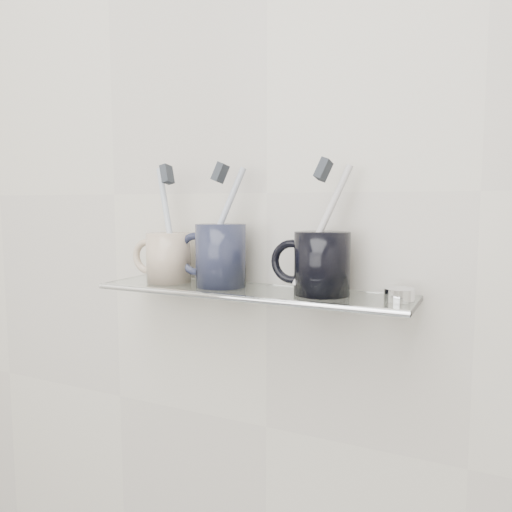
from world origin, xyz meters
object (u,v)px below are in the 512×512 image
Objects in this scene: shelf_glass at (250,292)px; mug_right at (322,263)px; mug_left at (169,258)px; mug_center at (221,255)px.

mug_right reaches higher than shelf_glass.
shelf_glass is at bearing -15.09° from mug_left.
mug_center reaches higher than shelf_glass.
mug_left is (-0.16, 0.00, 0.05)m from shelf_glass.
mug_right is (0.11, 0.00, 0.05)m from shelf_glass.
shelf_glass is 0.16m from mug_left.
shelf_glass is at bearing 9.82° from mug_center.
mug_right is (0.17, 0.00, -0.00)m from mug_center.
shelf_glass is 6.00× the size of mug_left.
mug_center is (-0.05, 0.00, 0.05)m from shelf_glass.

